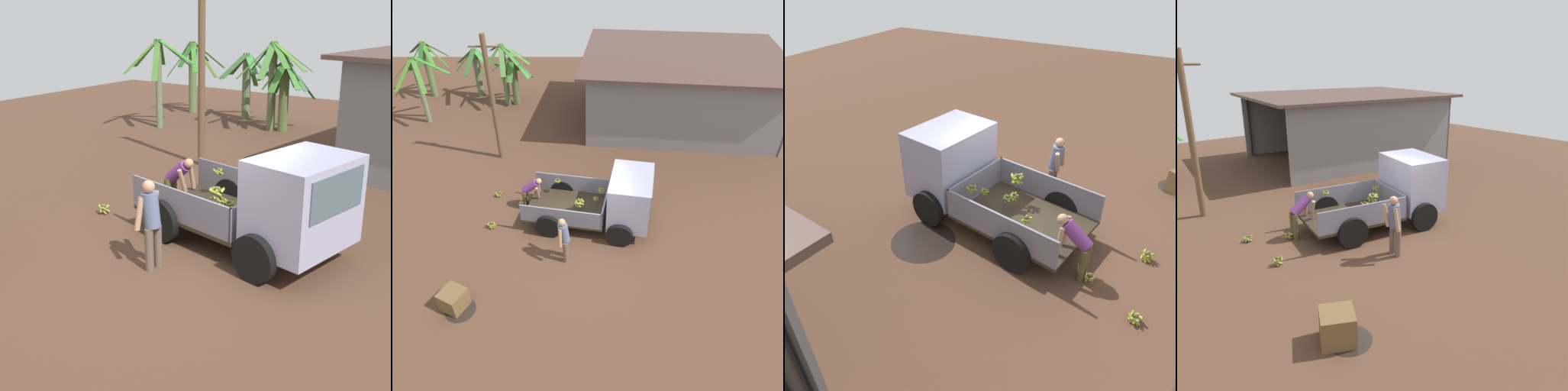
{
  "view_description": "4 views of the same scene",
  "coord_description": "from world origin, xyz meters",
  "views": [
    {
      "loc": [
        5.08,
        -7.77,
        4.47
      ],
      "look_at": [
        -0.7,
        0.37,
        0.94
      ],
      "focal_mm": 50.0,
      "sensor_mm": 36.0,
      "label": 1
    },
    {
      "loc": [
        0.09,
        -9.26,
        9.0
      ],
      "look_at": [
        0.09,
        0.74,
        1.1
      ],
      "focal_mm": 35.0,
      "sensor_mm": 36.0,
      "label": 2
    },
    {
      "loc": [
        -3.02,
        7.19,
        5.55
      ],
      "look_at": [
        0.17,
        1.42,
        1.16
      ],
      "focal_mm": 35.0,
      "sensor_mm": 36.0,
      "label": 3
    },
    {
      "loc": [
        -6.66,
        -7.62,
        4.78
      ],
      "look_at": [
        -0.49,
        -0.01,
        1.33
      ],
      "focal_mm": 35.0,
      "sensor_mm": 36.0,
      "label": 4
    }
  ],
  "objects": [
    {
      "name": "utility_pole",
      "position": [
        -3.68,
        4.87,
        2.63
      ],
      "size": [
        1.13,
        0.2,
        5.16
      ],
      "color": "brown",
      "rests_on": "ground"
    },
    {
      "name": "person_worker_loading",
      "position": [
        -1.95,
        1.45,
        0.77
      ],
      "size": [
        0.75,
        0.63,
        1.3
      ],
      "rotation": [
        0.0,
        0.0,
        -0.07
      ],
      "color": "brown",
      "rests_on": "ground"
    },
    {
      "name": "mud_patch_0",
      "position": [
        -3.43,
        -2.97,
        0.0
      ],
      "size": [
        0.85,
        0.85,
        0.01
      ],
      "primitive_type": "cylinder",
      "color": "black",
      "rests_on": "ground"
    },
    {
      "name": "warehouse_shed",
      "position": [
        5.07,
        8.5,
        2.42
      ],
      "size": [
        10.01,
        8.31,
        3.27
      ],
      "rotation": [
        0.0,
        0.0,
        -0.11
      ],
      "color": "gray",
      "rests_on": "ground"
    },
    {
      "name": "mud_patch_1",
      "position": [
        1.23,
        2.11,
        0.0
      ],
      "size": [
        1.44,
        1.44,
        0.01
      ],
      "primitive_type": "cylinder",
      "color": "black",
      "rests_on": "ground"
    },
    {
      "name": "cargo_truck",
      "position": [
        1.09,
        0.56,
        1.06
      ],
      "size": [
        4.44,
        2.77,
        2.04
      ],
      "rotation": [
        0.0,
        0.0,
        -0.18
      ],
      "color": "#33281C",
      "rests_on": "ground"
    },
    {
      "name": "wooden_crate_0",
      "position": [
        -3.59,
        -2.84,
        0.3
      ],
      "size": [
        0.84,
        0.84,
        0.61
      ],
      "primitive_type": "cube",
      "rotation": [
        0.0,
        0.0,
        5.81
      ],
      "color": "brown",
      "rests_on": "ground"
    },
    {
      "name": "person_foreground_visitor",
      "position": [
        -0.63,
        -1.06,
        0.91
      ],
      "size": [
        0.37,
        0.65,
        1.63
      ],
      "rotation": [
        0.0,
        0.0,
        3.11
      ],
      "color": "brown",
      "rests_on": "ground"
    },
    {
      "name": "banana_bunch_on_ground_0",
      "position": [
        -3.22,
        0.35,
        0.13
      ],
      "size": [
        0.28,
        0.28,
        0.24
      ],
      "color": "brown",
      "rests_on": "ground"
    },
    {
      "name": "banana_bunch_on_ground_1",
      "position": [
        -2.33,
        1.52,
        0.12
      ],
      "size": [
        0.22,
        0.25,
        0.2
      ],
      "color": "brown",
      "rests_on": "ground"
    },
    {
      "name": "ground",
      "position": [
        0.0,
        0.0,
        0.0
      ],
      "size": [
        36.0,
        36.0,
        0.0
      ],
      "primitive_type": "plane",
      "color": "#533626"
    },
    {
      "name": "banana_bunch_on_ground_2",
      "position": [
        -3.29,
        2.09,
        0.11
      ],
      "size": [
        0.28,
        0.28,
        0.19
      ],
      "color": "#4A4330",
      "rests_on": "ground"
    }
  ]
}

